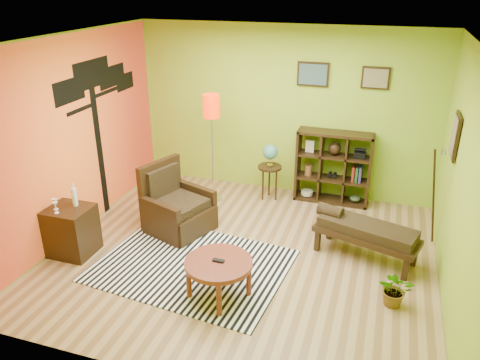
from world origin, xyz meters
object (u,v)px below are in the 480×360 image
(cube_shelf, at_px, (334,168))
(potted_plant, at_px, (395,293))
(armchair, at_px, (176,210))
(globe_table, at_px, (270,158))
(floor_lamp, at_px, (212,116))
(coffee_table, at_px, (219,266))
(side_cabinet, at_px, (72,230))
(bench, at_px, (364,231))

(cube_shelf, distance_m, potted_plant, 2.75)
(armchair, bearing_deg, globe_table, 53.63)
(globe_table, distance_m, potted_plant, 3.13)
(floor_lamp, bearing_deg, coffee_table, -67.70)
(coffee_table, height_order, potted_plant, coffee_table)
(side_cabinet, height_order, potted_plant, side_cabinet)
(globe_table, bearing_deg, side_cabinet, -130.49)
(armchair, xyz_separation_m, floor_lamp, (0.17, 1.08, 1.15))
(armchair, distance_m, globe_table, 1.81)
(armchair, xyz_separation_m, cube_shelf, (2.06, 1.65, 0.30))
(side_cabinet, relative_size, cube_shelf, 0.82)
(armchair, height_order, bench, armchair)
(side_cabinet, xyz_separation_m, globe_table, (2.10, 2.46, 0.38))
(cube_shelf, relative_size, potted_plant, 2.82)
(globe_table, height_order, cube_shelf, cube_shelf)
(cube_shelf, bearing_deg, coffee_table, -106.95)
(floor_lamp, xyz_separation_m, potted_plant, (2.94, -1.94, -1.29))
(floor_lamp, bearing_deg, bench, -22.18)
(side_cabinet, bearing_deg, coffee_table, -7.43)
(potted_plant, bearing_deg, cube_shelf, 112.80)
(bench, bearing_deg, armchair, -178.75)
(coffee_table, xyz_separation_m, globe_table, (-0.11, 2.74, 0.31))
(coffee_table, xyz_separation_m, potted_plant, (1.96, 0.47, -0.25))
(side_cabinet, bearing_deg, floor_lamp, 60.01)
(coffee_table, distance_m, side_cabinet, 2.23)
(coffee_table, height_order, cube_shelf, cube_shelf)
(floor_lamp, distance_m, cube_shelf, 2.15)
(coffee_table, relative_size, side_cabinet, 0.79)
(floor_lamp, distance_m, globe_table, 1.19)
(floor_lamp, xyz_separation_m, bench, (2.51, -1.02, -1.05))
(coffee_table, xyz_separation_m, floor_lamp, (-0.99, 2.41, 1.04))
(cube_shelf, height_order, potted_plant, cube_shelf)
(armchair, bearing_deg, bench, 1.25)
(coffee_table, height_order, bench, bench)
(armchair, distance_m, cube_shelf, 2.66)
(cube_shelf, relative_size, bench, 0.84)
(side_cabinet, distance_m, cube_shelf, 4.12)
(coffee_table, relative_size, armchair, 0.75)
(cube_shelf, bearing_deg, globe_table, -167.35)
(potted_plant, bearing_deg, floor_lamp, 146.67)
(potted_plant, bearing_deg, globe_table, 132.28)
(side_cabinet, relative_size, floor_lamp, 0.55)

